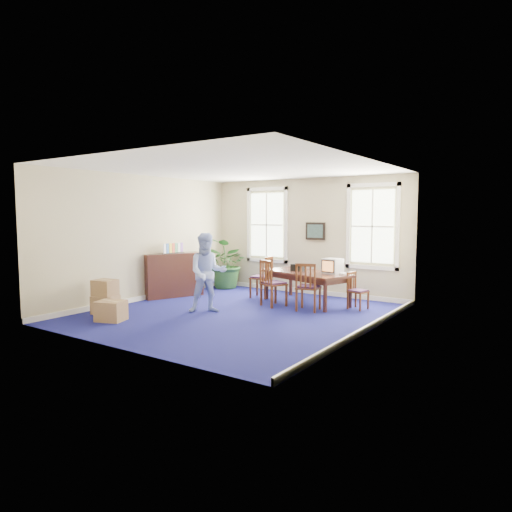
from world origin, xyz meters
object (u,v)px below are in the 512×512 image
Objects in this scene: crt_tv at (333,266)px; chair_near_left at (274,283)px; conference_table at (306,287)px; man at (208,273)px; credenza at (173,274)px; cardboard_boxes at (115,296)px; potted_plant at (228,263)px.

crt_tv is 1.48m from chair_near_left.
man is at bearing -102.83° from conference_table.
man reaches higher than credenza.
crt_tv is at bearing 3.95° from man.
cardboard_boxes is at bearing 69.13° from chair_near_left.
potted_plant is (-2.55, 1.48, 0.19)m from chair_near_left.
chair_near_left is 0.80× the size of cardboard_boxes.
man reaches higher than conference_table.
credenza is 2.32m from cardboard_boxes.
chair_near_left is 0.74× the size of potted_plant.
chair_near_left is at bearing -134.08° from crt_tv.
man is (-0.86, -1.44, 0.34)m from chair_near_left.
credenza is (-4.05, -1.28, -0.34)m from crt_tv.
crt_tv is at bearing 44.46° from cardboard_boxes.
chair_near_left is 1.71m from man.
potted_plant is at bearing 75.58° from man.
crt_tv reaches higher than cardboard_boxes.
man is (-1.33, -2.22, 0.50)m from conference_table.
credenza is at bearing -141.87° from conference_table.
chair_near_left is at bearing 47.71° from cardboard_boxes.
crt_tv is 3.03m from man.
potted_plant is at bearing -8.69° from chair_near_left.
cardboard_boxes is (-2.47, -2.72, -0.16)m from chair_near_left.
potted_plant is (-3.02, 0.70, 0.36)m from conference_table.
chair_near_left reaches higher than cardboard_boxes.
cardboard_boxes is at bearing -125.65° from crt_tv.
credenza is (-2.90, -0.45, 0.06)m from chair_near_left.
conference_table is 5.25× the size of crt_tv.
conference_table is 1.65× the size of cardboard_boxes.
potted_plant is (-1.69, 2.92, -0.14)m from man.
man is at bearing -3.60° from credenza.
crt_tv is 5.10m from cardboard_boxes.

